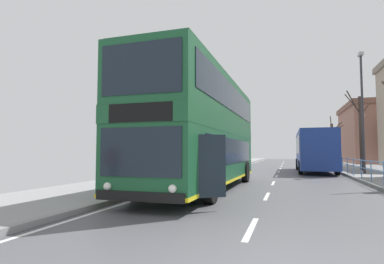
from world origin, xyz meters
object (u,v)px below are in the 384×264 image
Objects in this scene: background_bus_far_lane at (314,150)px; street_lamp_far_side at (362,103)px; bare_tree_far_01 at (333,141)px; double_decker_bus_main at (203,131)px; bare_tree_far_02 at (361,131)px.

background_bus_far_lane is 1.23× the size of street_lamp_far_side.
street_lamp_far_side is at bearing -91.37° from bare_tree_far_01.
double_decker_bus_main reaches higher than background_bus_far_lane.
street_lamp_far_side is 1.41× the size of bare_tree_far_01.
double_decker_bus_main is at bearing -106.56° from bare_tree_far_01.
background_bus_far_lane is 5.19m from street_lamp_far_side.
bare_tree_far_01 is at bearing 78.01° from background_bus_far_lane.
double_decker_bus_main is 14.46m from background_bus_far_lane.
background_bus_far_lane is at bearing -166.20° from bare_tree_far_02.
background_bus_far_lane is 1.60× the size of bare_tree_far_02.
street_lamp_far_side is at bearing 51.87° from double_decker_bus_main.
double_decker_bus_main is at bearing -111.52° from background_bus_far_lane.
street_lamp_far_side reaches higher than bare_tree_far_02.
street_lamp_far_side is at bearing -47.90° from background_bus_far_lane.
bare_tree_far_02 is (3.49, 0.86, 1.49)m from background_bus_far_lane.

